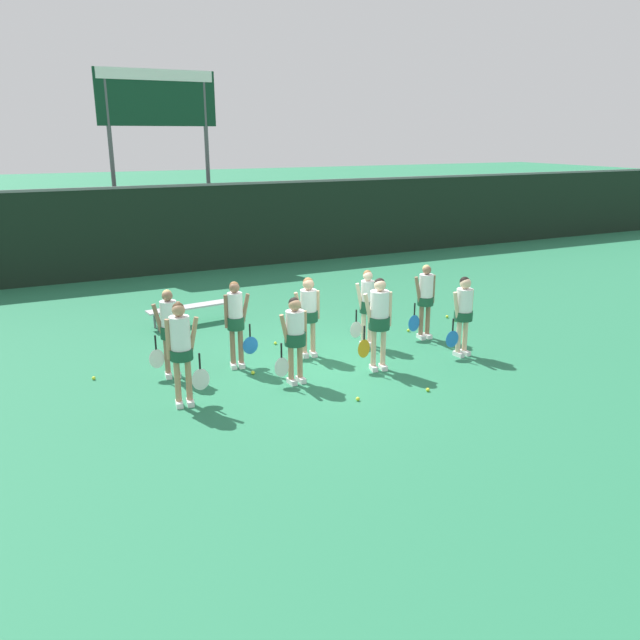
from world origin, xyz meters
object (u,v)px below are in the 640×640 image
at_px(player_5, 236,318).
at_px(player_0, 181,345).
at_px(scoreboard, 158,114).
at_px(player_8, 425,296).
at_px(player_7, 367,303).
at_px(tennis_ball_3, 428,390).
at_px(tennis_ball_5, 94,378).
at_px(tennis_ball_0, 455,320).
at_px(tennis_ball_4, 447,317).
at_px(tennis_ball_1, 358,399).
at_px(player_3, 463,309).
at_px(player_4, 169,327).
at_px(tennis_ball_6, 408,330).
at_px(player_6, 308,310).
at_px(player_1, 295,333).
at_px(tennis_ball_2, 253,373).
at_px(player_2, 379,316).
at_px(bench_courtside, 193,308).
at_px(tennis_ball_7, 275,343).

bearing_deg(player_5, player_0, -125.37).
bearing_deg(scoreboard, player_8, -73.01).
height_order(player_7, tennis_ball_3, player_7).
relative_size(player_5, tennis_ball_5, 25.09).
bearing_deg(tennis_ball_0, player_8, -152.77).
bearing_deg(scoreboard, player_5, -95.49).
height_order(player_0, tennis_ball_4, player_0).
distance_m(player_5, tennis_ball_1, 2.92).
distance_m(player_3, player_4, 5.76).
height_order(player_4, tennis_ball_1, player_4).
bearing_deg(tennis_ball_6, tennis_ball_1, -135.44).
height_order(player_8, tennis_ball_6, player_8).
distance_m(player_4, tennis_ball_0, 7.08).
bearing_deg(player_6, player_1, -115.36).
xyz_separation_m(player_5, tennis_ball_2, (0.13, -0.51, -0.95)).
height_order(player_2, tennis_ball_6, player_2).
xyz_separation_m(player_5, player_6, (1.50, -0.02, -0.01)).
bearing_deg(tennis_ball_3, player_0, 161.99).
height_order(player_1, player_3, player_3).
distance_m(player_1, tennis_ball_5, 3.84).
bearing_deg(player_4, player_5, 3.27).
bearing_deg(player_4, player_2, -14.54).
bearing_deg(player_3, bench_courtside, 127.55).
bearing_deg(tennis_ball_1, bench_courtside, 103.38).
height_order(bench_courtside, tennis_ball_6, bench_courtside).
distance_m(player_4, player_5, 1.26).
relative_size(player_8, tennis_ball_4, 23.22).
distance_m(player_2, player_5, 2.71).
xyz_separation_m(player_2, tennis_ball_1, (-1.07, -1.14, -1.04)).
distance_m(tennis_ball_0, tennis_ball_1, 5.39).
height_order(player_5, player_8, player_5).
xyz_separation_m(player_1, tennis_ball_7, (0.47, 2.15, -0.92)).
bearing_deg(player_4, player_1, -27.33).
distance_m(scoreboard, player_2, 12.63).
bearing_deg(player_8, tennis_ball_5, 178.86).
bearing_deg(tennis_ball_3, player_6, 113.46).
bearing_deg(tennis_ball_7, tennis_ball_1, -87.20).
distance_m(player_0, player_3, 5.70).
relative_size(bench_courtside, player_2, 1.23).
relative_size(player_4, player_8, 1.01).
distance_m(player_1, tennis_ball_6, 4.03).
bearing_deg(tennis_ball_7, tennis_ball_5, -173.67).
bearing_deg(tennis_ball_2, player_4, 158.10).
height_order(scoreboard, player_7, scoreboard).
relative_size(bench_courtside, tennis_ball_2, 30.77).
height_order(tennis_ball_0, tennis_ball_6, tennis_ball_0).
relative_size(player_2, tennis_ball_0, 25.08).
height_order(player_2, player_7, player_2).
relative_size(player_1, player_7, 0.97).
distance_m(bench_courtside, player_3, 6.35).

